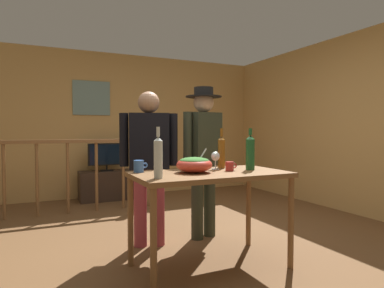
# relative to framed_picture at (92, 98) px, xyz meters

# --- Properties ---
(ground_plane) EXTENTS (7.86, 7.86, 0.00)m
(ground_plane) POSITION_rel_framed_picture_xyz_m (0.64, -2.96, -1.73)
(ground_plane) COLOR brown
(back_wall) EXTENTS (5.09, 0.10, 2.54)m
(back_wall) POSITION_rel_framed_picture_xyz_m (0.64, 0.06, -0.46)
(back_wall) COLOR tan
(back_wall) RESTS_ON ground_plane
(side_wall_right) EXTENTS (0.10, 4.53, 2.54)m
(side_wall_right) POSITION_rel_framed_picture_xyz_m (3.19, -2.06, -0.46)
(side_wall_right) COLOR tan
(side_wall_right) RESTS_ON ground_plane
(framed_picture) EXTENTS (0.62, 0.03, 0.58)m
(framed_picture) POSITION_rel_framed_picture_xyz_m (0.00, 0.00, 0.00)
(framed_picture) COLOR slate
(stair_railing) EXTENTS (2.44, 0.10, 1.09)m
(stair_railing) POSITION_rel_framed_picture_xyz_m (-0.09, -1.02, -1.08)
(stair_railing) COLOR brown
(stair_railing) RESTS_ON ground_plane
(tv_console) EXTENTS (0.90, 0.40, 0.49)m
(tv_console) POSITION_rel_framed_picture_xyz_m (0.19, -0.29, -1.48)
(tv_console) COLOR #38281E
(tv_console) RESTS_ON ground_plane
(flat_screen_tv) EXTENTS (0.61, 0.12, 0.47)m
(flat_screen_tv) POSITION_rel_framed_picture_xyz_m (0.19, -0.32, -0.97)
(flat_screen_tv) COLOR black
(flat_screen_tv) RESTS_ON tv_console
(serving_table) EXTENTS (1.30, 0.70, 0.82)m
(serving_table) POSITION_rel_framed_picture_xyz_m (0.46, -3.48, -1.00)
(serving_table) COLOR brown
(serving_table) RESTS_ON ground_plane
(salad_bowl) EXTENTS (0.30, 0.30, 0.20)m
(salad_bowl) POSITION_rel_framed_picture_xyz_m (0.33, -3.44, -0.84)
(salad_bowl) COLOR #CC3D2D
(salad_bowl) RESTS_ON serving_table
(wine_glass) EXTENTS (0.08, 0.08, 0.16)m
(wine_glass) POSITION_rel_framed_picture_xyz_m (0.60, -3.33, -0.80)
(wine_glass) COLOR silver
(wine_glass) RESTS_ON serving_table
(wine_bottle_amber) EXTENTS (0.07, 0.07, 0.37)m
(wine_bottle_amber) POSITION_rel_framed_picture_xyz_m (0.70, -3.25, -0.76)
(wine_bottle_amber) COLOR brown
(wine_bottle_amber) RESTS_ON serving_table
(wine_bottle_clear) EXTENTS (0.07, 0.07, 0.38)m
(wine_bottle_clear) POSITION_rel_framed_picture_xyz_m (-0.06, -3.64, -0.75)
(wine_bottle_clear) COLOR silver
(wine_bottle_clear) RESTS_ON serving_table
(wine_bottle_green) EXTENTS (0.08, 0.08, 0.37)m
(wine_bottle_green) POSITION_rel_framed_picture_xyz_m (0.86, -3.48, -0.75)
(wine_bottle_green) COLOR #1E5628
(wine_bottle_green) RESTS_ON serving_table
(mug_red) EXTENTS (0.11, 0.07, 0.08)m
(mug_red) POSITION_rel_framed_picture_xyz_m (0.66, -3.47, -0.87)
(mug_red) COLOR #B7332D
(mug_red) RESTS_ON serving_table
(mug_blue) EXTENTS (0.12, 0.09, 0.10)m
(mug_blue) POSITION_rel_framed_picture_xyz_m (-0.09, -3.23, -0.86)
(mug_blue) COLOR #3866B2
(mug_blue) RESTS_ON serving_table
(person_standing_left) EXTENTS (0.56, 0.31, 1.56)m
(person_standing_left) POSITION_rel_framed_picture_xyz_m (0.15, -2.75, -0.81)
(person_standing_left) COLOR #9E3842
(person_standing_left) RESTS_ON ground_plane
(person_standing_right) EXTENTS (0.52, 0.39, 1.63)m
(person_standing_right) POSITION_rel_framed_picture_xyz_m (0.77, -2.75, -0.76)
(person_standing_right) COLOR #2D3323
(person_standing_right) RESTS_ON ground_plane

